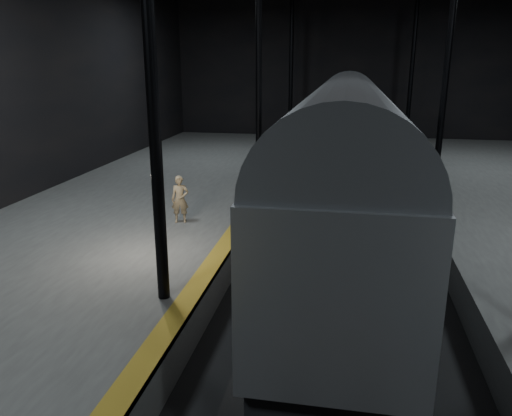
# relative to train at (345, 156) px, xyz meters

# --- Properties ---
(ground) EXTENTS (44.00, 44.00, 0.00)m
(ground) POSITION_rel_train_xyz_m (0.00, -3.04, -3.05)
(ground) COLOR black
(ground) RESTS_ON ground
(platform_left) EXTENTS (9.00, 43.80, 1.00)m
(platform_left) POSITION_rel_train_xyz_m (-7.50, -3.04, -2.55)
(platform_left) COLOR #4C4C4A
(platform_left) RESTS_ON ground
(tactile_strip) EXTENTS (0.50, 43.80, 0.01)m
(tactile_strip) POSITION_rel_train_xyz_m (-3.25, -3.04, -2.05)
(tactile_strip) COLOR olive
(tactile_strip) RESTS_ON platform_left
(track) EXTENTS (2.40, 43.00, 0.24)m
(track) POSITION_rel_train_xyz_m (0.00, -3.04, -2.98)
(track) COLOR #3F3328
(track) RESTS_ON ground
(train) EXTENTS (3.06, 20.46, 5.47)m
(train) POSITION_rel_train_xyz_m (0.00, 0.00, 0.00)
(train) COLOR #9A9DA1
(train) RESTS_ON ground
(woman) EXTENTS (0.64, 0.50, 1.54)m
(woman) POSITION_rel_train_xyz_m (-5.18, -1.79, -1.28)
(woman) COLOR tan
(woman) RESTS_ON platform_left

